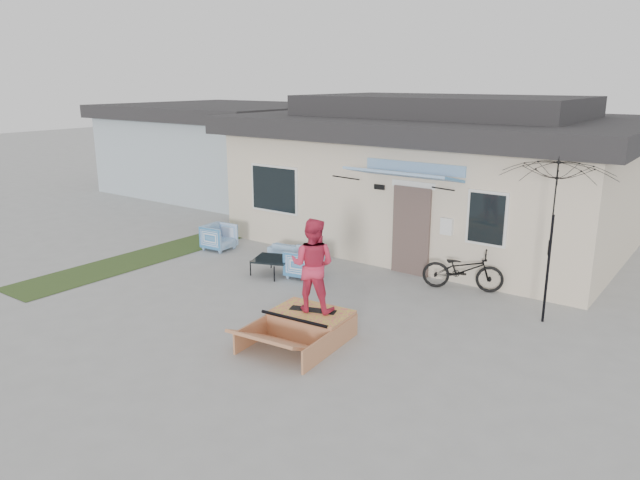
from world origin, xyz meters
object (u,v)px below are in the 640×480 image
Objects in this scene: armchair_right at (304,261)px; patio_umbrella at (552,233)px; loveseat at (294,248)px; armchair_left at (219,236)px; skate_ramp at (311,323)px; skater at (313,263)px; bicycle at (463,265)px; coffee_table at (273,266)px; skateboard at (313,309)px.

armchair_right is 0.29× the size of patio_umbrella.
loveseat is 1.73× the size of armchair_left.
skate_ramp is 1.13m from skater.
armchair_left is 6.70m from bicycle.
armchair_right is at bearing 125.24° from skate_ramp.
armchair_right is 3.43m from skater.
armchair_left reaches higher than skate_ramp.
coffee_table is at bearing -171.47° from patio_umbrella.
bicycle is (4.50, 0.31, 0.30)m from loveseat.
skater is (2.14, -2.49, 0.98)m from armchair_right.
armchair_left is 3.32m from armchair_right.
armchair_left reaches higher than coffee_table.
skater is at bearing 29.53° from armchair_right.
skater is (3.28, -3.54, 1.10)m from loveseat.
loveseat is at bearing 127.47° from skate_ramp.
armchair_left is 6.27m from skater.
patio_umbrella is at bearing 39.39° from skate_ramp.
armchair_left reaches higher than loveseat.
patio_umbrella is 4.72m from skate_ramp.
coffee_table is (0.44, -1.36, -0.05)m from loveseat.
patio_umbrella is 1.41× the size of skate_ramp.
loveseat is 1.56× the size of skateboard.
loveseat is 4.86m from skate_ramp.
coffee_table is at bearing -111.52° from armchair_left.
loveseat is at bearing -79.70° from armchair_left.
skate_ramp is at bearing 125.01° from loveseat.
loveseat reaches higher than skateboard.
coffee_table is 3.76m from skater.
armchair_left is at bearing 132.77° from skateboard.
coffee_table is at bearing -77.03° from armchair_right.
skater is (0.00, 0.00, 0.87)m from skateboard.
armchair_right is 0.45× the size of skater.
armchair_left is 0.90× the size of skateboard.
skateboard is (2.14, -2.49, 0.11)m from armchair_right.
armchair_left is at bearing -109.59° from armchair_right.
skater is at bearing -37.54° from coffee_table.
skater is at bearing 0.00° from skateboard.
coffee_table is 0.47× the size of bicycle.
bicycle is (6.64, 0.88, 0.18)m from armchair_left.
skateboard is (3.28, -3.54, 0.22)m from loveseat.
bicycle is (4.05, 1.68, 0.36)m from coffee_table.
patio_umbrella is (6.04, 0.91, 1.54)m from coffee_table.
armchair_left is at bearing 7.26° from loveseat.
patio_umbrella is at bearing -93.72° from armchair_left.
bicycle is at bearing 54.02° from skateboard.
skate_ramp is at bearing -123.52° from armchair_left.
bicycle is 4.04m from skateboard.
patio_umbrella and skater have the same top height.
coffee_table is 3.59m from skateboard.
coffee_table is 0.45× the size of skate_ramp.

